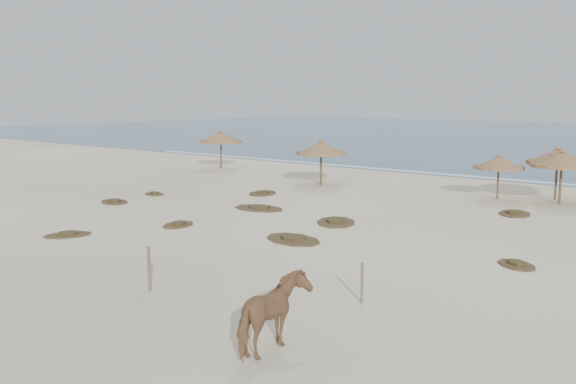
# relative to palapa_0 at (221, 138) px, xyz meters

# --- Properties ---
(ground) EXTENTS (160.00, 160.00, 0.00)m
(ground) POSITION_rel_palapa_0_xyz_m (19.46, -18.52, -2.34)
(ground) COLOR #F3E8C7
(ground) RESTS_ON ground
(foam_line) EXTENTS (70.00, 0.60, 0.01)m
(foam_line) POSITION_rel_palapa_0_xyz_m (19.46, 7.48, -2.34)
(foam_line) COLOR white
(foam_line) RESTS_ON ground
(palapa_0) EXTENTS (3.56, 3.56, 3.02)m
(palapa_0) POSITION_rel_palapa_0_xyz_m (0.00, 0.00, 0.00)
(palapa_0) COLOR brown
(palapa_0) RESTS_ON ground
(palapa_1) EXTENTS (3.59, 3.59, 2.72)m
(palapa_1) POSITION_rel_palapa_0_xyz_m (10.76, -1.54, -0.24)
(palapa_1) COLOR brown
(palapa_1) RESTS_ON ground
(palapa_2) EXTENTS (3.99, 3.99, 2.95)m
(palapa_2) POSITION_rel_palapa_0_xyz_m (11.59, -2.62, -0.06)
(palapa_2) COLOR brown
(palapa_2) RESTS_ON ground
(palapa_3) EXTENTS (3.02, 3.02, 2.51)m
(palapa_3) POSITION_rel_palapa_0_xyz_m (22.21, -0.91, -0.40)
(palapa_3) COLOR brown
(palapa_3) RESTS_ON ground
(palapa_4) EXTENTS (3.87, 3.87, 2.96)m
(palapa_4) POSITION_rel_palapa_0_xyz_m (24.71, 0.79, -0.05)
(palapa_4) COLOR brown
(palapa_4) RESTS_ON ground
(palapa_5) EXTENTS (3.90, 3.90, 2.92)m
(palapa_5) POSITION_rel_palapa_0_xyz_m (25.31, -0.41, -0.08)
(palapa_5) COLOR brown
(palapa_5) RESTS_ON ground
(horse) EXTENTS (1.21, 2.12, 1.69)m
(horse) POSITION_rel_palapa_0_xyz_m (26.72, -24.50, -1.50)
(horse) COLOR brown
(horse) RESTS_ON ground
(fence_post_near) EXTENTS (0.13, 0.13, 1.29)m
(fence_post_near) POSITION_rel_palapa_0_xyz_m (21.07, -23.39, -1.70)
(fence_post_near) COLOR #6F6453
(fence_post_near) RESTS_ON ground
(fence_post_far) EXTENTS (0.09, 0.09, 1.10)m
(fence_post_far) POSITION_rel_palapa_0_xyz_m (26.33, -20.43, -1.79)
(fence_post_far) COLOR #6F6453
(fence_post_far) RESTS_ON ground
(scrub_0) EXTENTS (2.38, 1.97, 0.16)m
(scrub_0) POSITION_rel_palapa_0_xyz_m (7.29, -14.88, -2.29)
(scrub_0) COLOR brown
(scrub_0) RESTS_ON ground
(scrub_1) EXTENTS (2.81, 1.90, 0.16)m
(scrub_1) POSITION_rel_palapa_0_xyz_m (14.40, -11.45, -2.29)
(scrub_1) COLOR brown
(scrub_1) RESTS_ON ground
(scrub_2) EXTENTS (1.74, 2.08, 0.16)m
(scrub_2) POSITION_rel_palapa_0_xyz_m (14.51, -16.72, -2.29)
(scrub_2) COLOR brown
(scrub_2) RESTS_ON ground
(scrub_3) EXTENTS (2.86, 3.11, 0.16)m
(scrub_3) POSITION_rel_palapa_0_xyz_m (19.39, -11.91, -2.29)
(scrub_3) COLOR brown
(scrub_3) RESTS_ON ground
(scrub_4) EXTENTS (1.87, 1.79, 0.16)m
(scrub_4) POSITION_rel_palapa_0_xyz_m (28.14, -14.01, -2.29)
(scrub_4) COLOR brown
(scrub_4) RESTS_ON ground
(scrub_6) EXTENTS (2.31, 2.70, 0.16)m
(scrub_6) POSITION_rel_palapa_0_xyz_m (11.24, -7.69, -2.29)
(scrub_6) COLOR brown
(scrub_6) RESTS_ON ground
(scrub_7) EXTENTS (2.12, 2.58, 0.16)m
(scrub_7) POSITION_rel_palapa_0_xyz_m (24.64, -4.84, -2.29)
(scrub_7) COLOR brown
(scrub_7) RESTS_ON ground
(scrub_8) EXTENTS (1.57, 1.16, 0.16)m
(scrub_8) POSITION_rel_palapa_0_xyz_m (6.74, -11.82, -2.29)
(scrub_8) COLOR brown
(scrub_8) RESTS_ON ground
(scrub_9) EXTENTS (2.98, 2.31, 0.16)m
(scrub_9) POSITION_rel_palapa_0_xyz_m (20.12, -15.78, -2.29)
(scrub_9) COLOR brown
(scrub_9) RESTS_ON ground
(scrub_11) EXTENTS (1.85, 2.19, 0.16)m
(scrub_11) POSITION_rel_palapa_0_xyz_m (12.72, -20.89, -2.29)
(scrub_11) COLOR brown
(scrub_11) RESTS_ON ground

